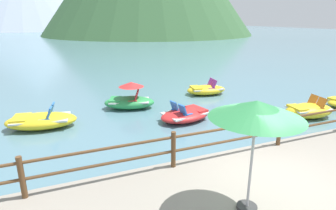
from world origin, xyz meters
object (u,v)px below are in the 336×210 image
beach_umbrella (256,111)px  pedal_boat_6 (185,115)px  pedal_boat_3 (309,110)px  pedal_boat_0 (206,90)px  pedal_boat_2 (41,120)px  pedal_boat_5 (129,100)px

beach_umbrella → pedal_boat_6: size_ratio=0.91×
pedal_boat_6 → pedal_boat_3: bearing=-18.2°
beach_umbrella → pedal_boat_0: size_ratio=0.97×
pedal_boat_2 → pedal_boat_0: bearing=13.2°
pedal_boat_2 → pedal_boat_5: size_ratio=1.08×
beach_umbrella → pedal_boat_5: beach_umbrella is taller
pedal_boat_3 → pedal_boat_6: (-4.98, 1.64, -0.07)m
pedal_boat_0 → pedal_boat_2: bearing=-166.8°
pedal_boat_6 → pedal_boat_5: bearing=125.3°
pedal_boat_0 → beach_umbrella: bearing=-115.1°
beach_umbrella → pedal_boat_3: size_ratio=0.99×
pedal_boat_0 → pedal_boat_3: 5.36m
beach_umbrella → pedal_boat_0: 10.46m
pedal_boat_0 → pedal_boat_3: bearing=-66.3°
pedal_boat_5 → beach_umbrella: bearing=-88.8°
pedal_boat_2 → pedal_boat_6: pedal_boat_2 is taller
pedal_boat_0 → pedal_boat_6: bearing=-130.8°
pedal_boat_2 → pedal_boat_3: bearing=-15.9°
pedal_boat_0 → pedal_boat_5: 4.61m
pedal_boat_0 → pedal_boat_2: size_ratio=0.83×
pedal_boat_0 → pedal_boat_5: pedal_boat_5 is taller
beach_umbrella → pedal_boat_2: 8.58m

